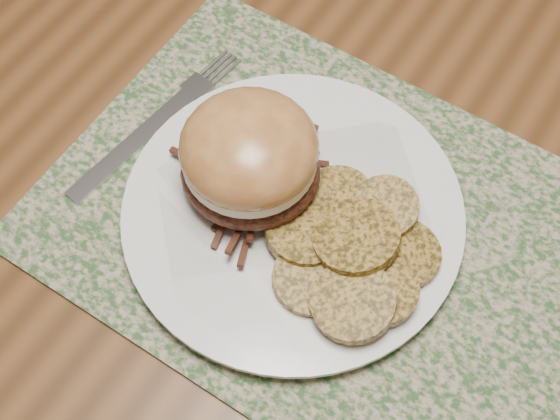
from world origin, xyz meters
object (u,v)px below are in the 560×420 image
object	(u,v)px
dining_table	(470,225)
dinner_plate	(293,214)
fork	(158,122)
pork_sandwich	(250,158)

from	to	relation	value
dining_table	dinner_plate	world-z (taller)	dinner_plate
dining_table	dinner_plate	size ratio (longest dim) A/B	5.77
dining_table	fork	xyz separation A→B (m)	(-0.27, -0.11, 0.09)
dinner_plate	pork_sandwich	world-z (taller)	pork_sandwich
pork_sandwich	fork	distance (m)	0.12
dining_table	fork	distance (m)	0.30
pork_sandwich	fork	xyz separation A→B (m)	(-0.11, 0.02, -0.05)
fork	dinner_plate	bearing A→B (deg)	1.18
pork_sandwich	fork	size ratio (longest dim) A/B	0.71
dining_table	fork	size ratio (longest dim) A/B	7.41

